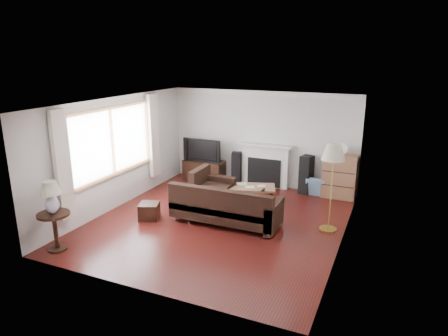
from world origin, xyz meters
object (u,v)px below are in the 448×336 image
at_px(coffee_table, 251,195).
at_px(tv_stand, 204,170).
at_px(bookshelf, 339,176).
at_px(side_table, 56,231).
at_px(floor_lamp, 331,188).
at_px(sectional_sofa, 226,205).

bearing_deg(coffee_table, tv_stand, 127.60).
xyz_separation_m(bookshelf, coffee_table, (-1.81, -1.26, -0.33)).
distance_m(bookshelf, side_table, 6.41).
height_order(bookshelf, floor_lamp, floor_lamp).
relative_size(bookshelf, coffee_table, 0.99).
bearing_deg(side_table, floor_lamp, 33.01).
bearing_deg(sectional_sofa, coffee_table, 85.52).
distance_m(bookshelf, coffee_table, 2.23).
relative_size(tv_stand, coffee_table, 1.01).
bearing_deg(tv_stand, side_table, -97.08).
distance_m(bookshelf, sectional_sofa, 3.16).
bearing_deg(tv_stand, bookshelf, 0.97).
relative_size(bookshelf, side_table, 1.55).
bearing_deg(sectional_sofa, tv_stand, 125.17).
xyz_separation_m(tv_stand, floor_lamp, (3.74, -1.94, 0.61)).
distance_m(floor_lamp, side_table, 5.19).
distance_m(tv_stand, coffee_table, 2.18).
bearing_deg(coffee_table, sectional_sofa, -113.56).
xyz_separation_m(floor_lamp, side_table, (-4.33, -2.81, -0.54)).
xyz_separation_m(sectional_sofa, side_table, (-2.31, -2.31, -0.04)).
xyz_separation_m(tv_stand, coffee_table, (1.82, -1.20, -0.06)).
height_order(sectional_sofa, coffee_table, sectional_sofa).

